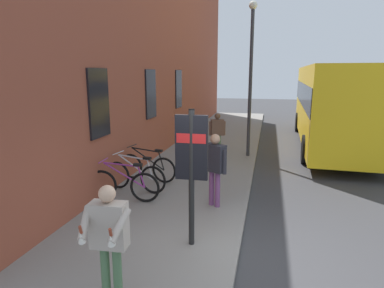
{
  "coord_description": "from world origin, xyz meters",
  "views": [
    {
      "loc": [
        -5.06,
        -0.38,
        3.1
      ],
      "look_at": [
        2.68,
        1.41,
        1.39
      ],
      "focal_mm": 31.14,
      "sensor_mm": 36.0,
      "label": 1
    }
  ],
  "objects_px": {
    "bicycle_end_of_row": "(147,167)",
    "street_lamp": "(251,68)",
    "tourist_with_hotdogs": "(108,233)",
    "bicycle_leaning_wall": "(124,185)",
    "transit_info_sign": "(192,157)",
    "pedestrian_near_bus": "(215,163)",
    "city_bus": "(333,101)",
    "bicycle_nearest_sign": "(135,176)",
    "pedestrian_by_facade": "(217,130)"
  },
  "relations": [
    {
      "from": "bicycle_leaning_wall",
      "to": "city_bus",
      "type": "distance_m",
      "value": 10.2
    },
    {
      "from": "bicycle_nearest_sign",
      "to": "bicycle_end_of_row",
      "type": "bearing_deg",
      "value": -0.84
    },
    {
      "from": "bicycle_end_of_row",
      "to": "pedestrian_near_bus",
      "type": "bearing_deg",
      "value": -122.79
    },
    {
      "from": "pedestrian_near_bus",
      "to": "tourist_with_hotdogs",
      "type": "distance_m",
      "value": 3.63
    },
    {
      "from": "bicycle_end_of_row",
      "to": "street_lamp",
      "type": "bearing_deg",
      "value": -35.86
    },
    {
      "from": "bicycle_nearest_sign",
      "to": "pedestrian_near_bus",
      "type": "bearing_deg",
      "value": -103.47
    },
    {
      "from": "tourist_with_hotdogs",
      "to": "pedestrian_by_facade",
      "type": "bearing_deg",
      "value": -0.86
    },
    {
      "from": "bicycle_end_of_row",
      "to": "bicycle_nearest_sign",
      "type": "bearing_deg",
      "value": 179.16
    },
    {
      "from": "pedestrian_near_bus",
      "to": "street_lamp",
      "type": "bearing_deg",
      "value": -5.1
    },
    {
      "from": "bicycle_nearest_sign",
      "to": "pedestrian_near_bus",
      "type": "distance_m",
      "value": 2.28
    },
    {
      "from": "pedestrian_by_facade",
      "to": "street_lamp",
      "type": "xyz_separation_m",
      "value": [
        0.29,
        -1.1,
        2.19
      ]
    },
    {
      "from": "city_bus",
      "to": "street_lamp",
      "type": "height_order",
      "value": "street_lamp"
    },
    {
      "from": "bicycle_nearest_sign",
      "to": "tourist_with_hotdogs",
      "type": "relative_size",
      "value": 1.08
    },
    {
      "from": "city_bus",
      "to": "pedestrian_by_facade",
      "type": "xyz_separation_m",
      "value": [
        -3.44,
        4.4,
        -0.84
      ]
    },
    {
      "from": "bicycle_nearest_sign",
      "to": "bicycle_end_of_row",
      "type": "relative_size",
      "value": 1.0
    },
    {
      "from": "pedestrian_by_facade",
      "to": "tourist_with_hotdogs",
      "type": "bearing_deg",
      "value": 179.14
    },
    {
      "from": "bicycle_end_of_row",
      "to": "street_lamp",
      "type": "relative_size",
      "value": 0.33
    },
    {
      "from": "bicycle_end_of_row",
      "to": "city_bus",
      "type": "bearing_deg",
      "value": -41.23
    },
    {
      "from": "bicycle_leaning_wall",
      "to": "transit_info_sign",
      "type": "xyz_separation_m",
      "value": [
        -1.62,
        -2.02,
        1.21
      ]
    },
    {
      "from": "city_bus",
      "to": "transit_info_sign",
      "type": "bearing_deg",
      "value": 158.65
    },
    {
      "from": "tourist_with_hotdogs",
      "to": "street_lamp",
      "type": "height_order",
      "value": "street_lamp"
    },
    {
      "from": "bicycle_end_of_row",
      "to": "city_bus",
      "type": "height_order",
      "value": "city_bus"
    },
    {
      "from": "bicycle_end_of_row",
      "to": "pedestrian_by_facade",
      "type": "distance_m",
      "value": 3.6
    },
    {
      "from": "pedestrian_near_bus",
      "to": "bicycle_end_of_row",
      "type": "bearing_deg",
      "value": 57.21
    },
    {
      "from": "city_bus",
      "to": "street_lamp",
      "type": "relative_size",
      "value": 1.99
    },
    {
      "from": "transit_info_sign",
      "to": "tourist_with_hotdogs",
      "type": "xyz_separation_m",
      "value": [
        -1.74,
        0.67,
        -0.6
      ]
    },
    {
      "from": "city_bus",
      "to": "tourist_with_hotdogs",
      "type": "relative_size",
      "value": 6.53
    },
    {
      "from": "bicycle_leaning_wall",
      "to": "tourist_with_hotdogs",
      "type": "bearing_deg",
      "value": -158.16
    },
    {
      "from": "bicycle_leaning_wall",
      "to": "transit_info_sign",
      "type": "relative_size",
      "value": 0.74
    },
    {
      "from": "city_bus",
      "to": "pedestrian_near_bus",
      "type": "distance_m",
      "value": 8.9
    },
    {
      "from": "bicycle_leaning_wall",
      "to": "bicycle_end_of_row",
      "type": "height_order",
      "value": "same"
    },
    {
      "from": "bicycle_leaning_wall",
      "to": "city_bus",
      "type": "xyz_separation_m",
      "value": [
        8.22,
        -5.87,
        1.41
      ]
    },
    {
      "from": "bicycle_end_of_row",
      "to": "street_lamp",
      "type": "height_order",
      "value": "street_lamp"
    },
    {
      "from": "city_bus",
      "to": "tourist_with_hotdogs",
      "type": "bearing_deg",
      "value": 158.71
    },
    {
      "from": "bicycle_end_of_row",
      "to": "tourist_with_hotdogs",
      "type": "height_order",
      "value": "tourist_with_hotdogs"
    },
    {
      "from": "pedestrian_near_bus",
      "to": "transit_info_sign",
      "type": "bearing_deg",
      "value": 176.44
    },
    {
      "from": "bicycle_leaning_wall",
      "to": "bicycle_end_of_row",
      "type": "bearing_deg",
      "value": -0.51
    },
    {
      "from": "bicycle_end_of_row",
      "to": "pedestrian_by_facade",
      "type": "height_order",
      "value": "pedestrian_by_facade"
    },
    {
      "from": "city_bus",
      "to": "street_lamp",
      "type": "distance_m",
      "value": 4.75
    },
    {
      "from": "bicycle_nearest_sign",
      "to": "tourist_with_hotdogs",
      "type": "xyz_separation_m",
      "value": [
        -4.06,
        -1.35,
        0.61
      ]
    },
    {
      "from": "street_lamp",
      "to": "transit_info_sign",
      "type": "bearing_deg",
      "value": 175.32
    },
    {
      "from": "bicycle_leaning_wall",
      "to": "bicycle_end_of_row",
      "type": "distance_m",
      "value": 1.54
    },
    {
      "from": "bicycle_leaning_wall",
      "to": "transit_info_sign",
      "type": "bearing_deg",
      "value": -128.82
    },
    {
      "from": "bicycle_nearest_sign",
      "to": "city_bus",
      "type": "xyz_separation_m",
      "value": [
        7.53,
        -5.87,
        1.41
      ]
    },
    {
      "from": "pedestrian_by_facade",
      "to": "tourist_with_hotdogs",
      "type": "distance_m",
      "value": 8.16
    },
    {
      "from": "bicycle_end_of_row",
      "to": "pedestrian_by_facade",
      "type": "xyz_separation_m",
      "value": [
        3.25,
        -1.46,
        0.57
      ]
    },
    {
      "from": "transit_info_sign",
      "to": "city_bus",
      "type": "distance_m",
      "value": 10.57
    },
    {
      "from": "pedestrian_near_bus",
      "to": "city_bus",
      "type": "bearing_deg",
      "value": -24.92
    },
    {
      "from": "pedestrian_by_facade",
      "to": "bicycle_leaning_wall",
      "type": "bearing_deg",
      "value": 162.9
    },
    {
      "from": "city_bus",
      "to": "pedestrian_by_facade",
      "type": "relative_size",
      "value": 6.77
    }
  ]
}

